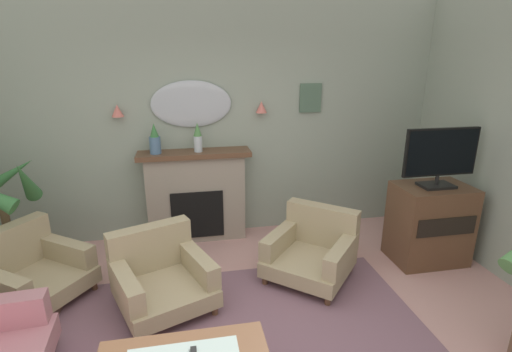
{
  "coord_description": "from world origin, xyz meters",
  "views": [
    {
      "loc": [
        -0.39,
        -2.27,
        2.28
      ],
      "look_at": [
        0.29,
        1.27,
        1.13
      ],
      "focal_mm": 26.86,
      "sensor_mm": 36.0,
      "label": 1
    }
  ],
  "objects": [
    {
      "name": "armchair_near_fireplace",
      "position": [
        0.9,
        1.2,
        0.31
      ],
      "size": [
        1.14,
        1.14,
        0.71
      ],
      "color": "tan",
      "rests_on": "ground"
    },
    {
      "name": "fireplace",
      "position": [
        -0.28,
        2.3,
        0.57
      ],
      "size": [
        1.36,
        0.36,
        1.16
      ],
      "color": "gray",
      "rests_on": "ground"
    },
    {
      "name": "armchair_beside_couch",
      "position": [
        -0.68,
        0.98,
        0.31
      ],
      "size": [
        1.05,
        1.06,
        0.71
      ],
      "color": "tan",
      "rests_on": "ground"
    },
    {
      "name": "potted_plant_corner_palm",
      "position": [
        -2.25,
        1.77,
        0.6
      ],
      "size": [
        0.72,
        0.71,
        1.33
      ],
      "color": "brown",
      "rests_on": "ground"
    },
    {
      "name": "mantel_vase_right",
      "position": [
        -0.73,
        2.27,
        1.32
      ],
      "size": [
        0.13,
        0.13,
        0.36
      ],
      "color": "#4C7093",
      "rests_on": "fireplace"
    },
    {
      "name": "wall_sconce_right",
      "position": [
        0.57,
        2.39,
        1.66
      ],
      "size": [
        0.14,
        0.14,
        0.14
      ],
      "primitive_type": "cone",
      "color": "#D17066"
    },
    {
      "name": "tv_flatscreen",
      "position": [
        2.29,
        1.24,
        1.25
      ],
      "size": [
        0.84,
        0.24,
        0.65
      ],
      "color": "black",
      "rests_on": "tv_cabinet"
    },
    {
      "name": "patterned_rug",
      "position": [
        0.0,
        0.2,
        0.01
      ],
      "size": [
        3.2,
        2.4,
        0.01
      ],
      "primitive_type": "cube",
      "color": "#7F5B6B",
      "rests_on": "ground"
    },
    {
      "name": "framed_picture",
      "position": [
        1.22,
        2.45,
        1.75
      ],
      "size": [
        0.28,
        0.03,
        0.36
      ],
      "primitive_type": "cube",
      "color": "#4C6B56"
    },
    {
      "name": "armchair_by_coffee_table",
      "position": [
        -1.92,
        1.3,
        0.31
      ],
      "size": [
        1.13,
        1.13,
        0.71
      ],
      "color": "tan",
      "rests_on": "ground"
    },
    {
      "name": "wall_back",
      "position": [
        0.0,
        2.52,
        1.5
      ],
      "size": [
        6.68,
        0.1,
        3.0
      ],
      "primitive_type": "cube",
      "color": "#93A393",
      "rests_on": "ground"
    },
    {
      "name": "tv_cabinet",
      "position": [
        2.29,
        1.26,
        0.45
      ],
      "size": [
        0.8,
        0.57,
        0.9
      ],
      "color": "brown",
      "rests_on": "ground"
    },
    {
      "name": "mantel_vase_left",
      "position": [
        -0.23,
        2.27,
        1.34
      ],
      "size": [
        0.1,
        0.1,
        0.35
      ],
      "color": "silver",
      "rests_on": "fireplace"
    },
    {
      "name": "wall_mirror",
      "position": [
        -0.28,
        2.44,
        1.71
      ],
      "size": [
        0.96,
        0.06,
        0.56
      ],
      "primitive_type": "ellipsoid",
      "color": "#B2BCC6"
    },
    {
      "name": "wall_sconce_left",
      "position": [
        -1.13,
        2.39,
        1.66
      ],
      "size": [
        0.14,
        0.14,
        0.14
      ],
      "primitive_type": "cone",
      "color": "#D17066"
    }
  ]
}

